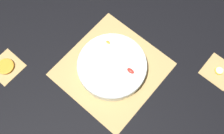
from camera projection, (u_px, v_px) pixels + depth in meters
ground_plane at (112, 69)px, 1.14m from camera, size 6.00×6.00×0.00m
bamboo_mat_center at (112, 69)px, 1.14m from camera, size 0.40×0.41×0.01m
coaster_mat_near_left at (6, 67)px, 1.14m from camera, size 0.13×0.13×0.01m
coaster_mat_far_right at (219, 71)px, 1.13m from camera, size 0.13×0.13×0.01m
fruit_salad_bowl at (112, 66)px, 1.11m from camera, size 0.30×0.30×0.06m
orange_slice_whole at (5, 66)px, 1.13m from camera, size 0.07×0.07×0.01m
banana_coin_single at (219, 71)px, 1.13m from camera, size 0.04×0.04×0.01m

